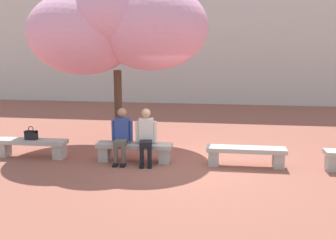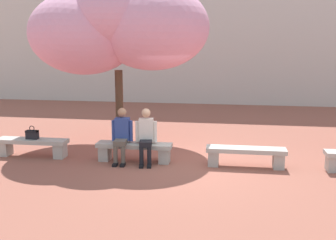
{
  "view_description": "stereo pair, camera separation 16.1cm",
  "coord_description": "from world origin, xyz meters",
  "views": [
    {
      "loc": [
        0.79,
        -8.87,
        2.76
      ],
      "look_at": [
        -0.52,
        0.2,
        1.0
      ],
      "focal_mm": 42.0,
      "sensor_mm": 36.0,
      "label": 1
    },
    {
      "loc": [
        0.95,
        -8.85,
        2.76
      ],
      "look_at": [
        -0.52,
        0.2,
        1.0
      ],
      "focal_mm": 42.0,
      "sensor_mm": 36.0,
      "label": 2
    }
  ],
  "objects": [
    {
      "name": "stone_bench_west_end",
      "position": [
        -3.94,
        0.0,
        0.3
      ],
      "size": [
        1.81,
        0.44,
        0.45
      ],
      "color": "#ADA89E",
      "rests_on": "ground"
    },
    {
      "name": "stone_bench_center",
      "position": [
        1.31,
        0.0,
        0.3
      ],
      "size": [
        1.81,
        0.44,
        0.45
      ],
      "color": "#ADA89E",
      "rests_on": "ground"
    },
    {
      "name": "person_seated_right",
      "position": [
        -1.01,
        -0.05,
        0.7
      ],
      "size": [
        0.51,
        0.72,
        1.29
      ],
      "color": "black",
      "rests_on": "ground"
    },
    {
      "name": "ground_plane",
      "position": [
        0.0,
        0.0,
        0.0
      ],
      "size": [
        100.0,
        100.0,
        0.0
      ],
      "primitive_type": "plane",
      "color": "#8E5142"
    },
    {
      "name": "person_seated_left",
      "position": [
        -1.6,
        -0.05,
        0.7
      ],
      "size": [
        0.51,
        0.7,
        1.29
      ],
      "color": "black",
      "rests_on": "ground"
    },
    {
      "name": "stone_bench_near_west",
      "position": [
        -1.31,
        0.0,
        0.3
      ],
      "size": [
        1.81,
        0.44,
        0.45
      ],
      "color": "#ADA89E",
      "rests_on": "ground"
    },
    {
      "name": "handbag",
      "position": [
        -3.92,
        0.01,
        0.58
      ],
      "size": [
        0.3,
        0.15,
        0.34
      ],
      "color": "black",
      "rests_on": "stone_bench_west_end"
    },
    {
      "name": "cherry_tree_main",
      "position": [
        -2.09,
        1.66,
        3.23
      ],
      "size": [
        4.86,
        3.28,
        4.46
      ],
      "color": "#473323",
      "rests_on": "ground"
    },
    {
      "name": "building_facade",
      "position": [
        0.0,
        11.58,
        3.87
      ],
      "size": [
        28.0,
        4.0,
        7.73
      ],
      "primitive_type": "cube",
      "color": "beige",
      "rests_on": "ground"
    }
  ]
}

